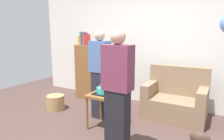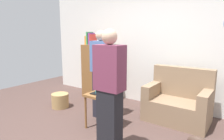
% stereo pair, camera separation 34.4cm
% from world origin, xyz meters
% --- Properties ---
extents(wall_back, '(6.00, 0.10, 2.70)m').
position_xyz_m(wall_back, '(0.00, 2.05, 1.35)').
color(wall_back, silver).
rests_on(wall_back, ground_plane).
extents(couch, '(1.10, 0.70, 0.96)m').
position_xyz_m(couch, '(0.73, 1.47, 0.34)').
color(couch, '#8C7054').
rests_on(couch, ground_plane).
extents(bookshelf, '(0.80, 0.36, 1.61)m').
position_xyz_m(bookshelf, '(-1.27, 1.64, 0.67)').
color(bookshelf, brown).
rests_on(bookshelf, ground_plane).
extents(side_table, '(0.48, 0.48, 0.59)m').
position_xyz_m(side_table, '(-0.21, 0.47, 0.50)').
color(side_table, brown).
rests_on(side_table, ground_plane).
extents(birthday_cake, '(0.32, 0.32, 0.17)m').
position_xyz_m(birthday_cake, '(-0.21, 0.47, 0.64)').
color(birthday_cake, black).
rests_on(birthday_cake, side_table).
extents(person_blowing_candles, '(0.36, 0.22, 1.63)m').
position_xyz_m(person_blowing_candles, '(-0.49, 0.78, 0.83)').
color(person_blowing_candles, '#23232D').
rests_on(person_blowing_candles, ground_plane).
extents(person_holding_cake, '(0.36, 0.22, 1.63)m').
position_xyz_m(person_holding_cake, '(0.34, -0.10, 0.83)').
color(person_holding_cake, black).
rests_on(person_holding_cake, ground_plane).
extents(wicker_basket, '(0.36, 0.36, 0.30)m').
position_xyz_m(wicker_basket, '(-1.53, 0.65, 0.15)').
color(wicker_basket, '#A88451').
rests_on(wicker_basket, ground_plane).
extents(handbag, '(0.28, 0.14, 0.20)m').
position_xyz_m(handbag, '(1.26, 0.67, 0.10)').
color(handbag, '#473328').
rests_on(handbag, ground_plane).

